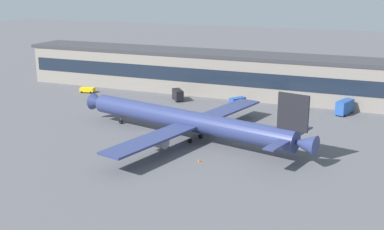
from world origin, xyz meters
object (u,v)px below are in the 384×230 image
belt_loader (295,106)px  catering_truck (344,107)px  airliner (189,121)px  traffic_cone_0 (199,160)px  crew_van (238,101)px  stair_truck (178,94)px  pushback_tractor (88,90)px

belt_loader → catering_truck: catering_truck is taller
airliner → traffic_cone_0: airliner is taller
belt_loader → catering_truck: 14.27m
catering_truck → traffic_cone_0: size_ratio=10.36×
crew_van → traffic_cone_0: 50.73m
airliner → catering_truck: 50.60m
belt_loader → crew_van: 17.52m
catering_truck → crew_van: bearing=-176.6°
traffic_cone_0 → crew_van: bearing=98.1°
stair_truck → belt_loader: bearing=3.2°
pushback_tractor → crew_van: 53.72m
stair_truck → crew_van: size_ratio=1.11×
crew_van → catering_truck: bearing=3.4°
airliner → traffic_cone_0: bearing=-59.0°
crew_van → stair_truck: bearing=-177.2°
pushback_tractor → stair_truck: size_ratio=0.85×
stair_truck → traffic_cone_0: size_ratio=8.37×
airliner → traffic_cone_0: 16.31m
airliner → stair_truck: (-19.12, 35.76, -2.75)m
crew_van → traffic_cone_0: (7.19, -50.21, -1.09)m
airliner → catering_truck: airliner is taller
stair_truck → crew_van: bearing=2.8°
belt_loader → stair_truck: (-37.50, -2.09, 0.83)m
belt_loader → pushback_tractor: belt_loader is taller
crew_van → pushback_tractor: bearing=-177.3°
belt_loader → pushback_tractor: (-71.13, -3.67, -0.10)m
belt_loader → traffic_cone_0: bearing=-101.3°
pushback_tractor → traffic_cone_0: (60.84, -47.65, -0.68)m
belt_loader → crew_van: (-17.48, -1.12, 0.31)m
catering_truck → stair_truck: 51.79m
airliner → traffic_cone_0: (8.09, -13.47, -4.35)m
belt_loader → catering_truck: (14.20, 0.77, 1.14)m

